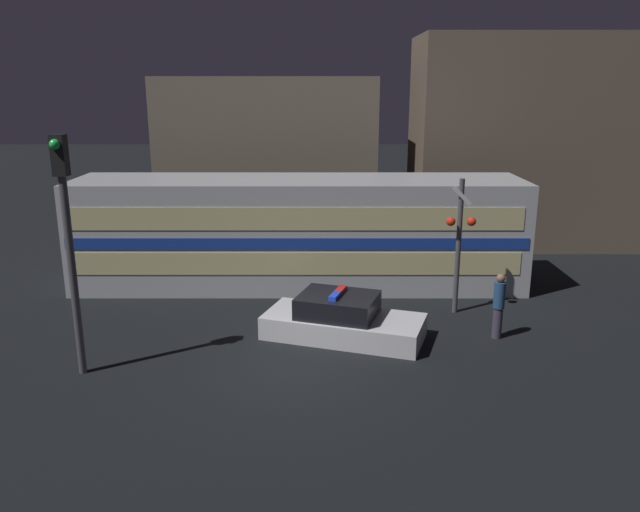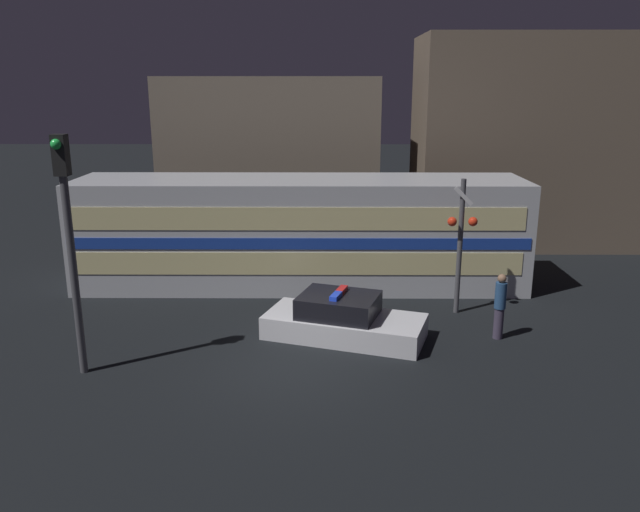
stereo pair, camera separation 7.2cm
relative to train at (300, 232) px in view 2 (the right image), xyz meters
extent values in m
plane|color=black|center=(0.06, -6.70, -1.82)|extent=(120.00, 120.00, 0.00)
cube|color=#B7BABF|center=(0.00, 0.01, 0.00)|extent=(14.95, 3.19, 3.64)
cube|color=#193899|center=(0.00, -1.60, 0.00)|extent=(14.65, 0.03, 0.36)
cube|color=beige|center=(0.00, -1.60, -0.66)|extent=(14.20, 0.02, 0.73)
cube|color=beige|center=(0.00, -1.60, 0.80)|extent=(14.20, 0.02, 0.73)
cube|color=silver|center=(1.37, -4.80, -1.51)|extent=(4.62, 3.05, 0.62)
cube|color=black|center=(1.20, -4.74, -0.91)|extent=(2.44, 2.16, 0.57)
cube|color=blue|center=(1.12, -5.00, -0.57)|extent=(0.36, 0.58, 0.12)
cube|color=red|center=(1.29, -4.49, -0.57)|extent=(0.36, 0.58, 0.12)
cylinder|color=#3F384C|center=(5.53, -4.83, -1.39)|extent=(0.26, 0.26, 0.86)
cylinder|color=navy|center=(5.53, -4.83, -0.60)|extent=(0.31, 0.31, 0.72)
sphere|color=#8C664C|center=(5.53, -4.83, -0.12)|extent=(0.23, 0.23, 0.23)
cylinder|color=#4C4C51|center=(4.81, -2.83, 0.21)|extent=(0.15, 0.15, 4.06)
sphere|color=red|center=(4.51, -2.99, 1.02)|extent=(0.27, 0.27, 0.27)
sphere|color=red|center=(5.11, -2.99, 1.02)|extent=(0.27, 0.27, 0.27)
cube|color=white|center=(4.81, -2.93, 1.75)|extent=(0.58, 0.03, 0.58)
cylinder|color=#4C4C51|center=(-4.95, -6.96, 0.54)|extent=(0.18, 0.18, 4.72)
cube|color=black|center=(-4.95, -6.96, 3.35)|extent=(0.30, 0.30, 0.90)
sphere|color=green|center=(-4.95, -7.16, 3.60)|extent=(0.23, 0.23, 0.23)
cube|color=#726656|center=(-1.54, 7.68, 1.67)|extent=(9.28, 5.53, 6.99)
cube|color=brown|center=(9.91, 6.07, 2.49)|extent=(10.30, 4.40, 8.63)
camera|label=1|loc=(0.72, -20.62, 4.81)|focal=35.00mm
camera|label=2|loc=(0.80, -20.61, 4.81)|focal=35.00mm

